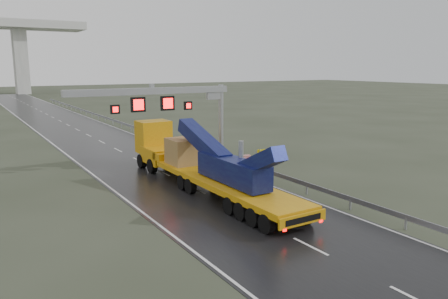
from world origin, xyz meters
TOP-DOWN VIEW (x-y plane):
  - ground at (0.00, 0.00)m, footprint 400.00×400.00m
  - road at (0.00, 40.00)m, footprint 11.00×200.00m
  - guardrail at (6.10, 30.00)m, footprint 0.20×140.00m
  - sign_gantry at (2.10, 17.99)m, footprint 14.90×1.20m
  - heavy_haul_truck at (0.53, 11.59)m, footprint 3.27×21.11m
  - exit_sign_pair at (7.10, 11.38)m, footprint 1.24×0.28m
  - striped_barrier at (7.12, 14.01)m, footprint 0.75×0.53m

SIDE VIEW (x-z plane):
  - ground at x=0.00m, z-range 0.00..0.00m
  - road at x=0.00m, z-range 0.00..0.02m
  - striped_barrier at x=7.12m, z-range 0.00..1.14m
  - guardrail at x=6.10m, z-range 0.00..1.40m
  - exit_sign_pair at x=7.10m, z-range 0.43..2.58m
  - heavy_haul_truck at x=0.53m, z-range -0.56..4.39m
  - sign_gantry at x=2.10m, z-range 1.90..9.33m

